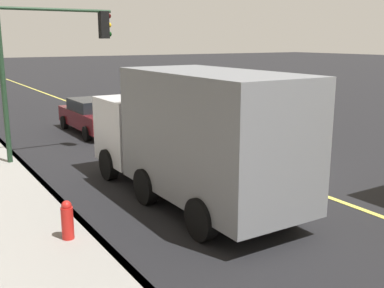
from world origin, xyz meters
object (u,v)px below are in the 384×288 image
at_px(fire_hydrant, 68,224).
at_px(traffic_light_mast, 48,52).
at_px(car_maroon, 94,115).
at_px(truck_gray, 194,134).

bearing_deg(fire_hydrant, traffic_light_mast, -13.79).
height_order(car_maroon, fire_hydrant, car_maroon).
bearing_deg(truck_gray, fire_hydrant, 104.01).
relative_size(truck_gray, traffic_light_mast, 1.38).
height_order(car_maroon, truck_gray, truck_gray).
xyz_separation_m(truck_gray, traffic_light_mast, (5.88, 1.83, 1.86)).
bearing_deg(traffic_light_mast, fire_hydrant, 166.21).
xyz_separation_m(car_maroon, truck_gray, (-9.77, 0.99, 0.97)).
bearing_deg(car_maroon, traffic_light_mast, 144.06).
relative_size(car_maroon, traffic_light_mast, 0.87).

